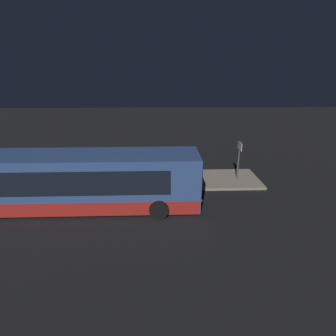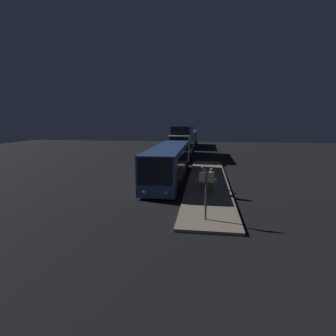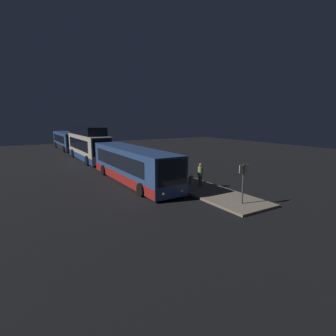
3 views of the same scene
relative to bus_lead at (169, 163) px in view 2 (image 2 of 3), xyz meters
The scene contains 9 objects.
ground 1.57m from the bus_lead, ahead, with size 80.00×80.00×0.00m, color black.
platform 3.62m from the bus_lead, 78.22° to the left, with size 20.00×3.17×0.15m.
bus_lead is the anchor object (origin of this frame).
bus_second 13.86m from the bus_lead, behind, with size 11.85×2.71×4.23m.
bus_third 27.77m from the bus_lead, behind, with size 12.27×2.81×2.90m.
passenger_boarding 4.37m from the bus_lead, 42.16° to the left, with size 0.50×0.62×1.65m.
passenger_waiting 5.89m from the bus_lead, 36.56° to the left, with size 0.64×0.62×1.79m.
suitcase 5.11m from the bus_lead, 44.24° to the left, with size 0.32×0.21×0.84m.
sign_post 9.80m from the bus_lead, 18.63° to the left, with size 0.10×0.73×2.44m.
Camera 2 is at (21.12, 2.94, 5.06)m, focal length 28.00 mm.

